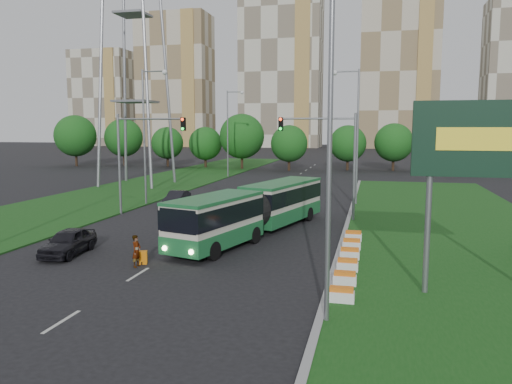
% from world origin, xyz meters
% --- Properties ---
extents(ground, '(360.00, 360.00, 0.00)m').
position_xyz_m(ground, '(0.00, 0.00, 0.00)').
color(ground, black).
rests_on(ground, ground).
extents(grass_median, '(14.00, 60.00, 0.15)m').
position_xyz_m(grass_median, '(13.00, 8.00, 0.07)').
color(grass_median, '#164814').
rests_on(grass_median, ground).
extents(median_kerb, '(0.30, 60.00, 0.18)m').
position_xyz_m(median_kerb, '(6.05, 8.00, 0.09)').
color(median_kerb, gray).
rests_on(median_kerb, ground).
extents(left_verge, '(12.00, 110.00, 0.10)m').
position_xyz_m(left_verge, '(-18.00, 25.00, 0.05)').
color(left_verge, '#164814').
rests_on(left_verge, ground).
extents(lane_markings, '(0.20, 100.00, 0.01)m').
position_xyz_m(lane_markings, '(-3.00, 20.00, 0.00)').
color(lane_markings, '#B4B5AE').
rests_on(lane_markings, ground).
extents(flower_planters, '(1.10, 11.50, 0.60)m').
position_xyz_m(flower_planters, '(6.70, -2.50, 0.45)').
color(flower_planters, white).
rests_on(flower_planters, grass_median).
extents(billboard, '(6.00, 0.37, 8.00)m').
position_xyz_m(billboard, '(12.25, -6.00, 6.16)').
color(billboard, gray).
rests_on(billboard, ground).
extents(traffic_mast_median, '(5.76, 0.32, 8.00)m').
position_xyz_m(traffic_mast_median, '(4.78, 10.00, 5.35)').
color(traffic_mast_median, gray).
rests_on(traffic_mast_median, ground).
extents(traffic_mast_left, '(5.76, 0.32, 8.00)m').
position_xyz_m(traffic_mast_left, '(-10.38, 9.00, 5.35)').
color(traffic_mast_left, gray).
rests_on(traffic_mast_left, ground).
extents(street_lamps, '(36.00, 60.00, 12.00)m').
position_xyz_m(street_lamps, '(-3.00, 10.00, 6.00)').
color(street_lamps, gray).
rests_on(street_lamps, ground).
extents(tree_line, '(120.00, 8.00, 9.00)m').
position_xyz_m(tree_line, '(10.00, 55.00, 4.50)').
color(tree_line, '#155015').
rests_on(tree_line, ground).
extents(apartment_tower_west, '(26.00, 15.00, 48.00)m').
position_xyz_m(apartment_tower_west, '(-65.00, 150.00, 24.00)').
color(apartment_tower_west, beige).
rests_on(apartment_tower_west, ground).
extents(apartment_tower_cwest, '(28.00, 15.00, 52.00)m').
position_xyz_m(apartment_tower_cwest, '(-25.00, 150.00, 26.00)').
color(apartment_tower_cwest, beige).
rests_on(apartment_tower_cwest, ground).
extents(apartment_tower_ceast, '(25.00, 15.00, 50.00)m').
position_xyz_m(apartment_tower_ceast, '(15.00, 150.00, 25.00)').
color(apartment_tower_ceast, beige).
rests_on(apartment_tower_ceast, ground).
extents(midrise_west, '(22.00, 14.00, 36.00)m').
position_xyz_m(midrise_west, '(-95.00, 150.00, 18.00)').
color(midrise_west, beige).
rests_on(midrise_west, ground).
extents(articulated_bus, '(2.55, 16.35, 2.69)m').
position_xyz_m(articulated_bus, '(0.19, 3.98, 1.65)').
color(articulated_bus, beige).
rests_on(articulated_bus, ground).
extents(car_left_near, '(2.10, 4.36, 1.44)m').
position_xyz_m(car_left_near, '(-8.43, -3.45, 0.72)').
color(car_left_near, black).
rests_on(car_left_near, ground).
extents(car_left_far, '(1.62, 4.08, 1.32)m').
position_xyz_m(car_left_far, '(-9.27, 14.15, 0.66)').
color(car_left_far, black).
rests_on(car_left_far, ground).
extents(pedestrian, '(0.43, 0.62, 1.62)m').
position_xyz_m(pedestrian, '(-3.66, -4.81, 0.81)').
color(pedestrian, gray).
rests_on(pedestrian, ground).
extents(shopping_trolley, '(0.39, 0.42, 0.67)m').
position_xyz_m(shopping_trolley, '(-3.58, -4.26, 0.33)').
color(shopping_trolley, orange).
rests_on(shopping_trolley, ground).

